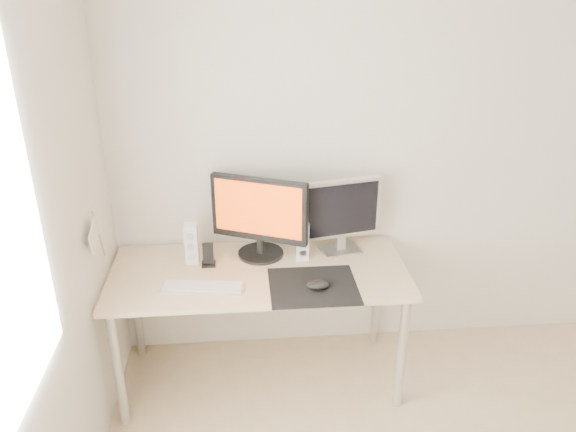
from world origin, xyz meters
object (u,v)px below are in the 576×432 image
desk (259,282)px  phone_dock (208,259)px  speaker_left (191,243)px  speaker_right (302,240)px  mouse (318,285)px  keyboard (203,287)px  main_monitor (259,215)px  second_monitor (342,212)px

desk → phone_dock: (-0.27, 0.08, 0.12)m
speaker_left → speaker_right: 0.61m
mouse → keyboard: bearing=174.1°
keyboard → phone_dock: bearing=85.1°
mouse → main_monitor: (-0.28, 0.39, 0.23)m
second_monitor → speaker_right: 0.27m
mouse → speaker_right: (-0.05, 0.34, 0.09)m
mouse → speaker_right: size_ratio=0.53×
mouse → main_monitor: bearing=125.5°
keyboard → main_monitor: bearing=46.8°
speaker_left → main_monitor: bearing=5.5°
mouse → speaker_right: bearing=97.7°
phone_dock → speaker_left: bearing=149.8°
mouse → second_monitor: second_monitor is taller
speaker_left → speaker_right: same height
desk → keyboard: bearing=-151.2°
mouse → speaker_right: speaker_right is taller
desk → keyboard: (-0.29, -0.16, 0.09)m
phone_dock → main_monitor: bearing=17.2°
speaker_right → phone_dock: speaker_right is taller
main_monitor → phone_dock: size_ratio=3.87×
speaker_left → desk: bearing=-19.6°
main_monitor → speaker_left: size_ratio=2.33×
speaker_right → phone_dock: 0.52m
speaker_right → second_monitor: bearing=16.8°
desk → phone_dock: bearing=164.2°
speaker_right → mouse: bearing=-82.3°
speaker_left → speaker_right: bearing=-1.3°
desk → phone_dock: size_ratio=11.87×
second_monitor → speaker_left: (-0.84, -0.06, -0.13)m
desk → speaker_right: (0.25, 0.12, 0.19)m
main_monitor → speaker_right: size_ratio=2.33×
speaker_left → phone_dock: size_ratio=1.66×
speaker_right → main_monitor: bearing=167.7°
speaker_right → speaker_left: bearing=178.7°
keyboard → speaker_left: bearing=103.6°
desk → speaker_left: 0.43m
keyboard → speaker_right: bearing=27.2°
mouse → speaker_right: 0.35m
desk → speaker_right: size_ratio=7.13×
desk → speaker_left: speaker_left is taller
speaker_left → phone_dock: bearing=-30.2°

